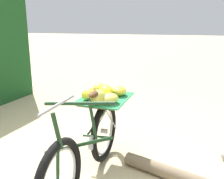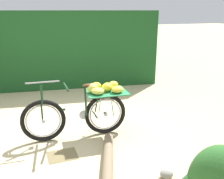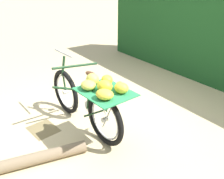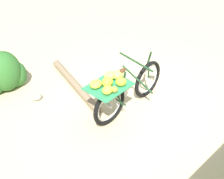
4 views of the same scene
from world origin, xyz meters
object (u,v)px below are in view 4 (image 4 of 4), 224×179
(shrub_cluster, at_px, (4,74))
(path_stone, at_px, (38,97))
(fallen_log, at_px, (75,84))
(bicycle, at_px, (125,89))

(shrub_cluster, bearing_deg, path_stone, -78.21)
(fallen_log, relative_size, path_stone, 10.32)
(bicycle, relative_size, path_stone, 9.75)
(shrub_cluster, bearing_deg, fallen_log, -48.75)
(shrub_cluster, height_order, path_stone, shrub_cluster)
(path_stone, bearing_deg, bicycle, -63.86)
(bicycle, distance_m, shrub_cluster, 2.39)
(bicycle, height_order, path_stone, bicycle)
(fallen_log, xyz_separation_m, path_stone, (-0.73, 0.27, -0.02))
(bicycle, height_order, fallen_log, bicycle)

